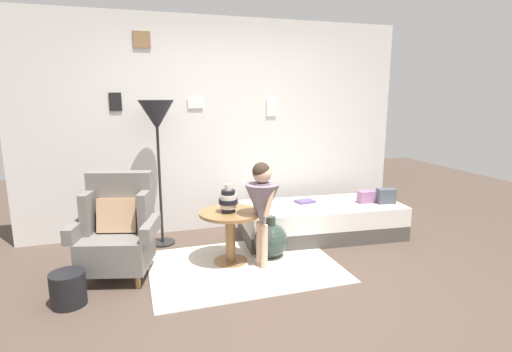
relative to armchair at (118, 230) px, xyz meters
The scene contains 14 objects.
ground_plane 1.57m from the armchair, 33.66° to the right, with size 12.00×12.00×0.00m, color #4C3D33.
gallery_wall 1.89m from the armchair, 41.68° to the left, with size 4.80×0.12×2.60m.
rug 1.27m from the armchair, ahead, with size 1.84×1.33×0.01m, color silver.
armchair is the anchor object (origin of this frame).
daybed 2.35m from the armchair, ahead, with size 1.96×0.96×0.40m.
pillow_head 3.07m from the armchair, ahead, with size 0.21×0.12×0.18m, color #474C56.
pillow_mid 2.88m from the armchair, ahead, with size 0.22×0.12×0.14m, color gray.
side_table 1.08m from the armchair, ahead, with size 0.62×0.62×0.54m.
vase_striped 1.08m from the armchair, ahead, with size 0.19×0.19×0.29m.
floor_lamp 1.27m from the armchair, 56.70° to the left, with size 0.38×0.38×1.63m.
person_child 1.39m from the armchair, 10.89° to the right, with size 0.34×0.34×1.06m.
book_on_daybed 2.20m from the armchair, 12.77° to the left, with size 0.22×0.16×0.03m, color #5D4A7E.
demijohn_near 1.53m from the armchair, ahead, with size 0.36×0.36×0.45m.
magazine_basket 0.69m from the armchair, 129.93° to the right, with size 0.28×0.28×0.28m, color black.
Camera 1 is at (-1.11, -2.98, 1.70)m, focal length 28.16 mm.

